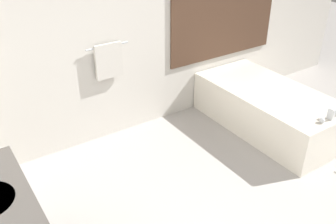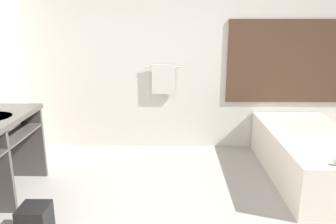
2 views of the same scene
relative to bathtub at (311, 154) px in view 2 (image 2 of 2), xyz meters
name	(u,v)px [view 2 (image 2 of 2)]	position (x,y,z in m)	size (l,w,h in m)	color
wall_back_with_blinds	(190,52)	(-1.35, 0.97, 1.06)	(7.40, 0.13, 2.70)	silver
bathtub	(311,154)	(0.00, 0.00, 0.00)	(0.92, 1.85, 0.64)	silver
waste_bin	(35,221)	(-2.71, -1.12, -0.15)	(0.24, 0.24, 0.26)	black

